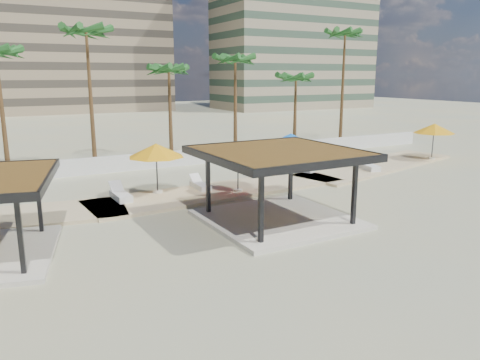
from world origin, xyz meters
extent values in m
plane|color=tan|center=(0.00, 0.00, 0.00)|extent=(200.00, 200.00, 0.00)
cube|color=#C6B284|center=(2.00, 7.00, 0.06)|extent=(16.24, 5.11, 0.24)
cube|color=#C6B284|center=(16.00, 8.50, 0.06)|extent=(16.49, 7.75, 0.24)
cube|color=silver|center=(0.00, 16.00, 0.60)|extent=(56.00, 0.30, 1.20)
cube|color=#847259|center=(4.00, 78.00, 14.00)|extent=(38.00, 16.00, 28.00)
cube|color=gray|center=(48.00, 66.00, 17.00)|extent=(32.00, 15.00, 34.00)
cube|color=beige|center=(1.74, 0.65, 0.10)|extent=(6.61, 6.61, 0.20)
cube|color=black|center=(-0.70, -1.86, 1.68)|extent=(0.18, 0.18, 2.97)
cube|color=black|center=(-0.76, 3.09, 1.68)|extent=(0.18, 0.18, 2.97)
cube|color=black|center=(4.25, -1.80, 1.68)|extent=(0.18, 0.18, 2.97)
cube|color=black|center=(4.19, 3.15, 1.68)|extent=(0.18, 0.18, 2.97)
cube|color=brown|center=(1.74, 0.65, 3.31)|extent=(6.81, 6.81, 0.28)
cube|color=black|center=(1.78, -2.72, 3.31)|extent=(6.83, 0.20, 0.34)
cube|color=black|center=(1.70, 4.01, 3.31)|extent=(6.83, 0.20, 0.34)
cube|color=black|center=(-1.62, 0.61, 3.31)|extent=(0.20, 6.83, 0.34)
cube|color=black|center=(5.11, 0.69, 3.31)|extent=(0.20, 6.83, 0.34)
cube|color=black|center=(-9.43, -0.53, 1.56)|extent=(0.20, 0.20, 2.75)
cube|color=black|center=(-8.39, 3.93, 1.56)|extent=(0.20, 0.20, 2.75)
cube|color=black|center=(-8.10, 1.51, 3.06)|extent=(1.54, 6.18, 0.31)
cylinder|color=beige|center=(-1.70, 8.08, 0.25)|extent=(0.56, 0.56, 0.13)
cylinder|color=#262628|center=(-1.70, 8.08, 1.52)|extent=(0.08, 0.08, 2.68)
cone|color=orange|center=(-1.70, 8.08, 2.67)|extent=(3.63, 3.63, 0.78)
cylinder|color=beige|center=(2.57, 6.17, 0.24)|extent=(0.50, 0.50, 0.12)
cylinder|color=#262628|center=(2.57, 6.17, 1.38)|extent=(0.07, 0.07, 2.40)
cone|color=#A40101|center=(2.57, 6.17, 2.41)|extent=(3.60, 3.60, 0.70)
cylinder|color=beige|center=(8.33, 9.20, 0.24)|extent=(0.53, 0.53, 0.13)
cylinder|color=#262628|center=(8.33, 9.20, 1.46)|extent=(0.07, 0.07, 2.55)
cone|color=blue|center=(8.33, 9.20, 2.55)|extent=(3.74, 3.74, 0.74)
cylinder|color=beige|center=(21.53, 8.17, 0.25)|extent=(0.56, 0.56, 0.13)
cylinder|color=#262628|center=(21.53, 8.17, 1.52)|extent=(0.08, 0.08, 2.67)
cone|color=orange|center=(21.53, 8.17, 2.66)|extent=(3.30, 3.30, 0.78)
cube|color=silver|center=(-3.95, 7.64, 0.33)|extent=(0.80, 2.11, 0.29)
cube|color=silver|center=(-3.95, 7.64, 0.50)|extent=(0.80, 2.11, 0.06)
cube|color=silver|center=(-3.98, 8.45, 0.75)|extent=(0.71, 0.74, 0.53)
cube|color=silver|center=(0.90, 7.84, 0.31)|extent=(0.66, 1.86, 0.26)
cube|color=silver|center=(0.90, 7.84, 0.47)|extent=(0.66, 1.86, 0.06)
cube|color=silver|center=(0.90, 8.56, 0.69)|extent=(0.62, 0.64, 0.47)
cube|color=silver|center=(9.31, 9.20, 0.31)|extent=(1.33, 2.02, 0.27)
cube|color=silver|center=(9.31, 9.20, 0.48)|extent=(1.33, 2.02, 0.06)
cube|color=silver|center=(9.03, 9.89, 0.71)|extent=(0.83, 0.85, 0.49)
cube|color=silver|center=(13.92, 7.41, 0.33)|extent=(1.24, 2.31, 0.31)
cube|color=silver|center=(13.92, 7.41, 0.52)|extent=(1.24, 2.31, 0.07)
cube|color=silver|center=(14.11, 8.24, 0.78)|extent=(0.87, 0.90, 0.56)
cone|color=brown|center=(-9.00, 18.10, 4.26)|extent=(0.36, 0.36, 8.52)
cone|color=brown|center=(-3.00, 18.90, 5.05)|extent=(0.36, 0.36, 10.09)
ellipsoid|color=#1F5720|center=(-3.00, 18.90, 9.84)|extent=(3.00, 3.00, 1.80)
cone|color=brown|center=(3.00, 18.40, 3.71)|extent=(0.36, 0.36, 7.43)
ellipsoid|color=#1F5720|center=(3.00, 18.40, 7.18)|extent=(3.00, 3.00, 1.80)
cone|color=brown|center=(9.00, 18.60, 4.15)|extent=(0.36, 0.36, 8.30)
ellipsoid|color=#1F5720|center=(9.00, 18.60, 8.05)|extent=(3.00, 3.00, 1.80)
cone|color=brown|center=(15.00, 18.20, 3.39)|extent=(0.36, 0.36, 6.78)
ellipsoid|color=#1F5720|center=(15.00, 18.20, 6.53)|extent=(3.00, 3.00, 1.80)
cone|color=brown|center=(21.00, 18.80, 5.45)|extent=(0.36, 0.36, 10.90)
ellipsoid|color=#1F5720|center=(21.00, 18.80, 10.65)|extent=(3.00, 3.00, 1.80)
camera|label=1|loc=(-10.05, -17.29, 6.85)|focal=35.00mm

